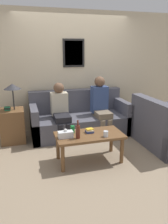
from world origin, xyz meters
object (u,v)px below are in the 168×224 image
Objects in this scene: drinking_glass at (106,134)px; couch_side at (165,130)px; person_left at (61,109)px; couch_main at (79,119)px; coffee_table at (89,138)px; wine_bottle at (78,131)px; person_right at (101,104)px.

couch_side is at bearing 13.97° from drinking_glass.
person_left is (-0.48, 1.27, 0.10)m from drinking_glass.
couch_main is 1.90× the size of coffee_table.
drinking_glass is 0.08× the size of person_left.
wine_bottle is 0.26× the size of person_left.
couch_side is at bearing -27.08° from person_left.
drinking_glass is 1.36m from person_left.
person_right is at bearing -1.37° from person_left.
couch_main is at bearing 91.80° from drinking_glass.
couch_side is 1.40m from drinking_glass.
couch_main is 1.27m from coffee_table.
drinking_glass is (0.43, -0.06, -0.06)m from wine_bottle.
couch_main is 0.59m from person_right.
person_right is (-0.96, 0.91, 0.35)m from couch_side.
couch_main is 7.13× the size of wine_bottle.
person_left is (-0.05, 1.20, 0.03)m from wine_bottle.
couch_side reaches higher than drinking_glass.
person_right is at bearing 61.00° from coffee_table.
drinking_glass reaches higher than coffee_table.
couch_main is at bearing 20.44° from person_left.
person_left reaches higher than couch_main.
person_right reaches higher than couch_main.
person_right reaches higher than wine_bottle.
couch_side is 1.57m from coffee_table.
couch_main is 1.67× the size of person_right.
couch_main is 1.77m from couch_side.
wine_bottle is 3.15× the size of drinking_glass.
drinking_glass is at bearing -38.54° from coffee_table.
drinking_glass is at bearing -69.25° from person_left.
coffee_table is at bearing 95.99° from couch_side.
couch_side is 4.27× the size of wine_bottle.
couch_side is 13.45× the size of drinking_glass.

